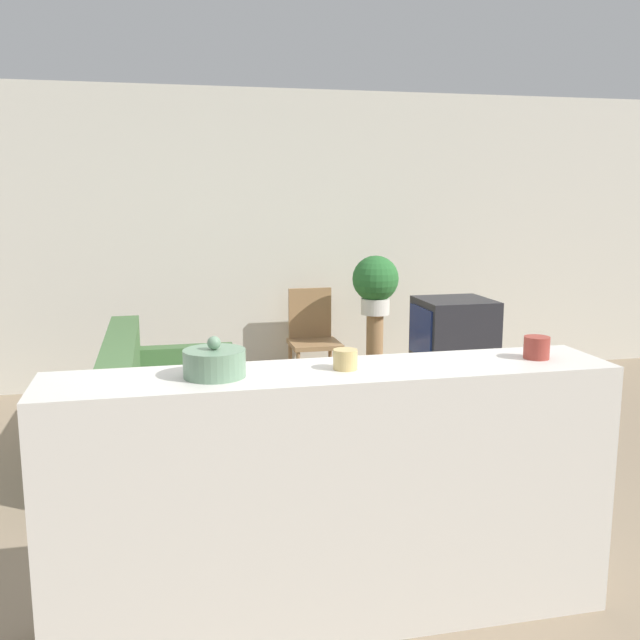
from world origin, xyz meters
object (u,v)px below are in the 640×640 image
(couch, at_px, (171,418))
(wooden_chair, at_px, (313,334))
(potted_plant, at_px, (375,282))
(television, at_px, (453,330))
(decorative_bowl, at_px, (214,363))

(couch, distance_m, wooden_chair, 2.05)
(potted_plant, bearing_deg, television, -70.71)
(television, bearing_deg, potted_plant, 109.29)
(television, distance_m, potted_plant, 1.04)
(television, xyz_separation_m, potted_plant, (-0.33, 0.95, 0.27))
(couch, xyz_separation_m, decorative_bowl, (0.15, -1.96, 0.83))
(television, relative_size, wooden_chair, 0.60)
(television, height_order, potted_plant, potted_plant)
(potted_plant, height_order, decorative_bowl, decorative_bowl)
(potted_plant, distance_m, decorative_bowl, 3.67)
(television, bearing_deg, decorative_bowl, -130.67)
(television, distance_m, decorative_bowl, 3.09)
(potted_plant, xyz_separation_m, decorative_bowl, (-1.66, -3.27, 0.13))
(couch, xyz_separation_m, potted_plant, (1.81, 1.31, 0.70))
(potted_plant, bearing_deg, wooden_chair, 152.48)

